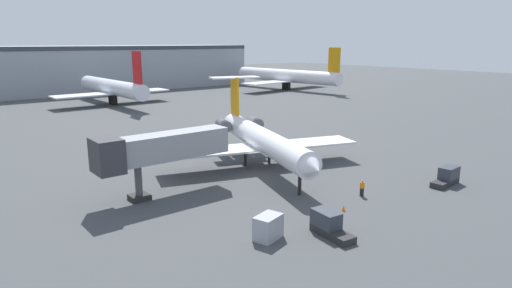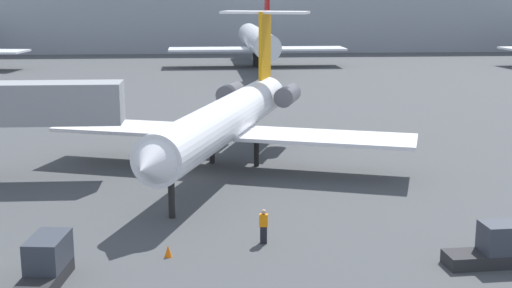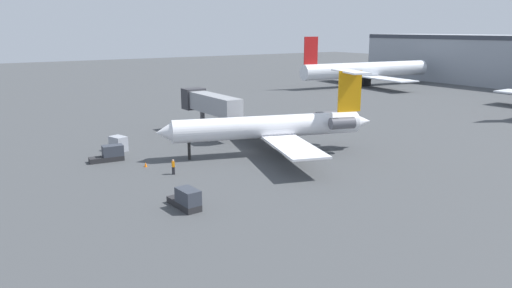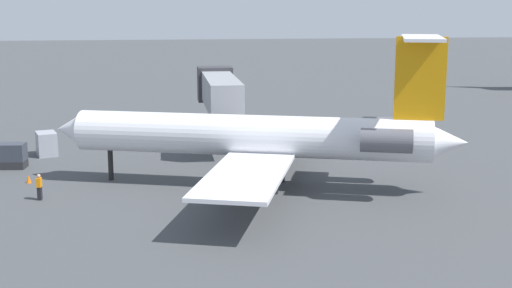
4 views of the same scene
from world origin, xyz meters
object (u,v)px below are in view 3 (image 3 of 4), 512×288
Objects in this scene: baggage_tug_trailing at (110,154)px; parked_airliner_west_end at (366,70)px; ground_crew_marshaller at (173,167)px; traffic_cone_near at (146,165)px; cargo_container_uld at (118,144)px; jet_bridge at (208,103)px; regional_jet at (275,126)px; baggage_tug_lead at (186,200)px.

baggage_tug_trailing is 0.10× the size of parked_airliner_west_end.
traffic_cone_near is (-4.46, -1.47, -0.58)m from ground_crew_marshaller.
cargo_container_uld is at bearing 150.21° from baggage_tug_trailing.
cargo_container_uld is (-4.26, 2.44, 0.13)m from baggage_tug_trailing.
traffic_cone_near is at bearing -51.56° from jet_bridge.
traffic_cone_near is at bearing 0.84° from cargo_container_uld.
traffic_cone_near is (4.85, 2.57, -0.56)m from baggage_tug_trailing.
parked_airliner_west_end is (-46.02, 64.44, 0.76)m from regional_jet.
jet_bridge is 18.91m from traffic_cone_near.
baggage_tug_lead is 23.83m from cargo_container_uld.
regional_jet is 2.00× the size of jet_bridge.
jet_bridge reaches higher than traffic_cone_near.
cargo_container_uld is 9.14m from traffic_cone_near.
ground_crew_marshaller is at bearing -85.40° from regional_jet.
traffic_cone_near is (9.11, 0.13, -0.69)m from cargo_container_uld.
traffic_cone_near is (-14.65, 1.89, -0.56)m from baggage_tug_lead.
baggage_tug_lead is (10.19, -3.36, -0.02)m from ground_crew_marshaller.
parked_airliner_west_end is at bearing 125.53° from regional_jet.
traffic_cone_near is 0.01× the size of parked_airliner_west_end.
regional_jet is 16.67m from traffic_cone_near.
baggage_tug_lead is (11.36, -17.89, -2.77)m from regional_jet.
jet_bridge reaches higher than baggage_tug_trailing.
jet_bridge is at bearing -64.64° from parked_airliner_west_end.
jet_bridge is at bearing 99.03° from cargo_container_uld.
regional_jet is 50.12× the size of traffic_cone_near.
parked_airliner_west_end is at bearing 124.87° from baggage_tug_lead.
regional_jet reaches higher than baggage_tug_lead.
parked_airliner_west_end reaches higher than ground_crew_marshaller.
ground_crew_marshaller is at bearing 23.45° from baggage_tug_trailing.
traffic_cone_near is 91.17m from parked_airliner_west_end.
ground_crew_marshaller is 4.73m from traffic_cone_near.
regional_jet is 14.83m from ground_crew_marshaller.
baggage_tug_trailing is (-8.15, -18.57, -2.77)m from regional_jet.
ground_crew_marshaller is (1.17, -14.53, -2.75)m from regional_jet.
baggage_tug_lead is at bearing -7.35° from traffic_cone_near.
regional_jet is 14.85m from jet_bridge.
baggage_tug_lead is at bearing -18.24° from ground_crew_marshaller.
parked_airliner_west_end is at bearing 120.86° from ground_crew_marshaller.
regional_jet is 10.82× the size of cargo_container_uld.
parked_airliner_west_end is at bearing 117.98° from traffic_cone_near.
baggage_tug_trailing reaches higher than traffic_cone_near.
parked_airliner_west_end reaches higher than jet_bridge.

